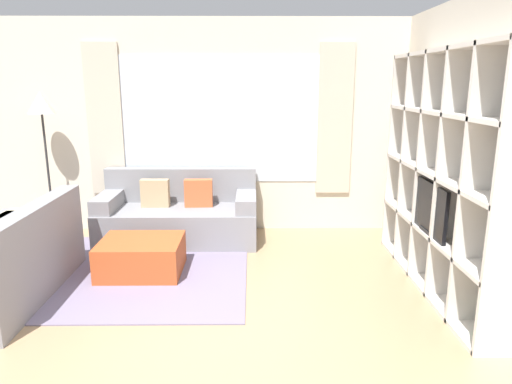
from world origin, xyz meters
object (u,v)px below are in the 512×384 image
object	(u,v)px
couch_main	(179,215)
couch_side	(8,264)
shelving_unit	(449,175)
ottoman	(142,257)
floor_lamp	(42,114)

from	to	relation	value
couch_main	couch_side	world-z (taller)	same
shelving_unit	couch_main	xyz separation A→B (m)	(-2.70, 1.38, -0.78)
couch_main	couch_side	distance (m)	2.04
shelving_unit	ottoman	world-z (taller)	shelving_unit
couch_main	shelving_unit	bearing A→B (deg)	-26.96
shelving_unit	ottoman	bearing A→B (deg)	173.54
shelving_unit	couch_main	size ratio (longest dim) A/B	1.24
couch_main	ottoman	distance (m)	1.08
couch_side	ottoman	distance (m)	1.21
shelving_unit	floor_lamp	xyz separation A→B (m)	(-4.33, 1.53, 0.46)
ottoman	floor_lamp	xyz separation A→B (m)	(-1.40, 1.20, 1.37)
floor_lamp	shelving_unit	bearing A→B (deg)	-19.43
couch_main	couch_side	bearing A→B (deg)	-129.89
couch_side	ottoman	size ratio (longest dim) A/B	2.10
couch_main	ottoman	size ratio (longest dim) A/B	2.33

